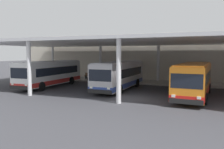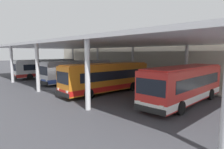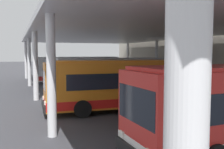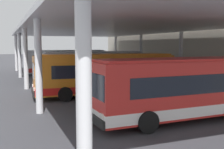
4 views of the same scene
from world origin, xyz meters
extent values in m
plane|color=#3D3D42|center=(0.00, 0.00, 0.00)|extent=(200.00, 200.00, 0.00)
cube|color=#A39E93|center=(0.00, 11.75, 0.09)|extent=(42.00, 4.50, 0.18)
cube|color=beige|center=(0.00, 15.00, 3.56)|extent=(48.00, 1.60, 7.12)
cube|color=silver|center=(0.00, 5.50, 5.40)|extent=(40.00, 17.00, 0.30)
cylinder|color=silver|center=(-18.50, 13.50, 2.62)|extent=(0.40, 0.40, 5.25)
cylinder|color=silver|center=(-9.25, -2.50, 2.62)|extent=(0.40, 0.40, 5.25)
cylinder|color=silver|center=(-9.25, 13.50, 2.62)|extent=(0.40, 0.40, 5.25)
cylinder|color=silver|center=(0.00, -2.50, 2.62)|extent=(0.40, 0.40, 5.25)
cylinder|color=silver|center=(0.00, 13.50, 2.62)|extent=(0.40, 0.40, 5.25)
cylinder|color=silver|center=(9.25, -2.50, 2.62)|extent=(0.40, 0.40, 5.25)
cylinder|color=silver|center=(9.25, 13.50, 2.62)|extent=(0.40, 0.40, 5.25)
cube|color=white|center=(-11.40, 3.47, 1.70)|extent=(2.64, 10.43, 2.70)
cube|color=red|center=(-11.40, 3.47, 0.70)|extent=(2.66, 10.45, 0.50)
cube|color=black|center=(-11.40, 3.62, 2.00)|extent=(2.66, 8.56, 0.90)
cube|color=black|center=(-11.33, -1.68, 2.05)|extent=(2.30, 0.15, 1.10)
cube|color=black|center=(-11.32, -1.77, 0.55)|extent=(2.45, 0.19, 0.36)
cube|color=white|center=(-11.40, 3.47, 3.11)|extent=(2.44, 10.01, 0.12)
cube|color=yellow|center=(-11.33, -1.65, 2.87)|extent=(1.75, 0.14, 0.28)
cube|color=white|center=(-12.22, -1.77, 0.90)|extent=(0.28, 0.08, 0.20)
cube|color=white|center=(-10.42, -1.74, 0.90)|extent=(0.28, 0.08, 0.20)
cylinder|color=black|center=(-12.58, 0.23, 0.50)|extent=(0.29, 1.00, 1.00)
cylinder|color=black|center=(-10.13, 0.27, 0.50)|extent=(0.29, 1.00, 1.00)
cylinder|color=black|center=(-12.66, 6.32, 0.50)|extent=(0.29, 1.00, 1.00)
cylinder|color=black|center=(-10.21, 6.35, 0.50)|extent=(0.29, 1.00, 1.00)
cube|color=#B7B7BC|center=(-2.54, 4.44, 1.70)|extent=(2.51, 10.40, 2.70)
cube|color=#2D4799|center=(-2.54, 4.44, 0.70)|extent=(2.53, 10.42, 0.50)
cube|color=black|center=(-2.54, 4.59, 2.00)|extent=(2.55, 8.53, 0.90)
cube|color=black|center=(-2.54, -0.71, 2.05)|extent=(2.30, 0.12, 1.10)
cube|color=black|center=(-2.54, -0.80, 0.55)|extent=(2.45, 0.16, 0.36)
cube|color=silver|center=(-2.54, 4.44, 3.11)|extent=(2.31, 9.99, 0.12)
cube|color=yellow|center=(-2.54, -0.68, 2.87)|extent=(1.75, 0.12, 0.28)
cube|color=white|center=(-3.44, -0.79, 0.90)|extent=(0.28, 0.08, 0.20)
cube|color=white|center=(-1.64, -0.79, 0.90)|extent=(0.28, 0.08, 0.20)
cylinder|color=black|center=(-3.77, 1.22, 0.50)|extent=(0.28, 1.00, 1.00)
cylinder|color=black|center=(-1.32, 1.22, 0.50)|extent=(0.28, 1.00, 1.00)
cylinder|color=black|center=(-3.77, 7.30, 0.50)|extent=(0.28, 1.00, 1.00)
cylinder|color=black|center=(-1.32, 7.30, 0.50)|extent=(0.28, 1.00, 1.00)
cube|color=orange|center=(5.50, 2.79, 1.70)|extent=(2.98, 10.50, 2.70)
cube|color=red|center=(5.50, 2.79, 0.70)|extent=(3.00, 10.53, 0.50)
cube|color=black|center=(5.51, 2.94, 2.00)|extent=(2.93, 8.64, 0.90)
cube|color=black|center=(5.26, -2.35, 2.05)|extent=(2.30, 0.23, 1.10)
cube|color=black|center=(5.26, -2.44, 0.55)|extent=(2.45, 0.27, 0.36)
cube|color=orange|center=(5.50, 2.79, 3.11)|extent=(2.76, 10.08, 0.12)
cube|color=yellow|center=(5.26, -2.32, 2.87)|extent=(1.75, 0.20, 0.28)
cube|color=white|center=(4.36, -2.39, 0.90)|extent=(0.28, 0.09, 0.20)
cube|color=white|center=(6.16, -2.47, 0.90)|extent=(0.28, 0.09, 0.20)
cylinder|color=black|center=(4.13, -0.37, 0.50)|extent=(0.33, 1.01, 1.00)
cylinder|color=black|center=(6.57, -0.48, 0.50)|extent=(0.33, 1.01, 1.00)
cylinder|color=black|center=(4.41, 5.71, 0.50)|extent=(0.33, 1.01, 1.00)
cylinder|color=black|center=(6.86, 5.59, 0.50)|extent=(0.33, 1.01, 1.00)
cube|color=red|center=(13.36, 4.61, 1.70)|extent=(2.77, 10.46, 2.70)
cube|color=white|center=(13.36, 4.61, 0.70)|extent=(2.79, 10.48, 0.50)
cube|color=black|center=(13.36, 4.76, 2.00)|extent=(2.76, 8.59, 0.90)
cube|color=black|center=(13.49, -0.53, 2.05)|extent=(2.30, 0.18, 1.10)
cube|color=black|center=(13.50, -0.62, 0.55)|extent=(2.45, 0.22, 0.36)
cube|color=red|center=(13.36, 4.61, 3.11)|extent=(2.56, 10.04, 0.12)
cube|color=yellow|center=(13.49, -0.50, 2.87)|extent=(1.75, 0.17, 0.28)
cube|color=white|center=(12.60, -0.64, 0.90)|extent=(0.28, 0.09, 0.20)
cube|color=white|center=(14.40, -0.59, 0.90)|extent=(0.28, 0.09, 0.20)
cylinder|color=black|center=(12.22, 1.36, 0.50)|extent=(0.31, 1.01, 1.00)
cylinder|color=black|center=(14.67, 1.42, 0.50)|extent=(0.31, 1.01, 1.00)
cylinder|color=black|center=(12.06, 7.44, 0.50)|extent=(0.31, 1.01, 1.00)
cylinder|color=black|center=(14.51, 7.51, 0.50)|extent=(0.31, 1.01, 1.00)
cube|color=brown|center=(-10.28, 11.75, 0.63)|extent=(1.80, 0.44, 0.08)
cube|color=brown|center=(-10.28, 11.95, 0.88)|extent=(1.80, 0.06, 0.44)
cube|color=#2D2D33|center=(-10.98, 11.75, 0.41)|extent=(0.10, 0.36, 0.45)
cube|color=#2D2D33|center=(-9.58, 11.75, 0.41)|extent=(0.10, 0.36, 0.45)
cylinder|color=maroon|center=(-13.56, 12.11, 0.63)|extent=(0.48, 0.48, 0.90)
cylinder|color=black|center=(-13.56, 12.11, 1.12)|extent=(0.52, 0.52, 0.08)
camera|label=1|loc=(6.65, -19.86, 4.03)|focal=36.93mm
camera|label=2|loc=(20.66, -10.79, 4.28)|focal=30.39mm
camera|label=3|loc=(20.37, -3.91, 3.59)|focal=41.24mm
camera|label=4|loc=(24.94, -4.30, 3.82)|focal=44.25mm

